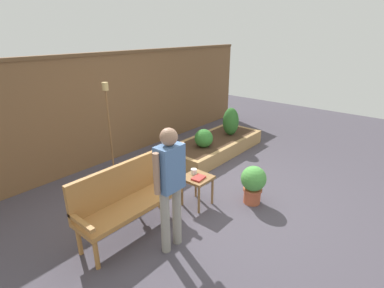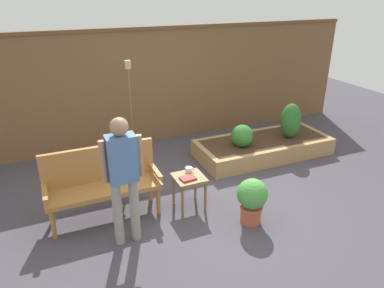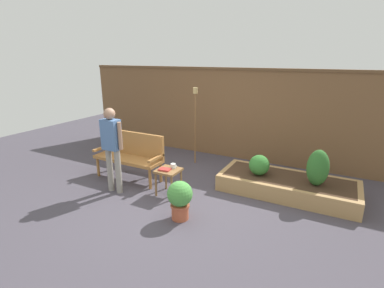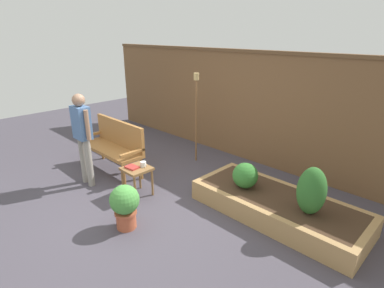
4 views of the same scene
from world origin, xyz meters
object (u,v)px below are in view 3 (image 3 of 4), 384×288
at_px(book_on_table, 165,169).
at_px(cup_on_table, 173,166).
at_px(shrub_near_bench, 259,165).
at_px(shrub_far_corner, 318,168).
at_px(side_table, 168,174).
at_px(person_by_bench, 112,143).
at_px(potted_boxwood, 180,198).
at_px(tiki_torch, 195,113).
at_px(garden_bench, 131,152).

bearing_deg(book_on_table, cup_on_table, 56.45).
distance_m(book_on_table, shrub_near_bench, 1.73).
bearing_deg(shrub_far_corner, cup_on_table, -159.91).
bearing_deg(side_table, cup_on_table, 68.47).
relative_size(cup_on_table, person_by_bench, 0.08).
height_order(side_table, shrub_far_corner, shrub_far_corner).
relative_size(cup_on_table, book_on_table, 0.63).
relative_size(cup_on_table, potted_boxwood, 0.21).
bearing_deg(shrub_near_bench, cup_on_table, -147.51).
distance_m(book_on_table, tiki_torch, 1.88).
xyz_separation_m(garden_bench, shrub_near_bench, (2.46, 0.65, -0.06)).
bearing_deg(person_by_bench, cup_on_table, 25.18).
relative_size(garden_bench, book_on_table, 7.16).
distance_m(garden_bench, person_by_bench, 0.78).
height_order(book_on_table, person_by_bench, person_by_bench).
relative_size(cup_on_table, shrub_far_corner, 0.20).
bearing_deg(shrub_far_corner, side_table, -158.04).
height_order(garden_bench, shrub_far_corner, garden_bench).
distance_m(side_table, person_by_bench, 1.14).
bearing_deg(side_table, tiki_torch, 101.03).
bearing_deg(shrub_near_bench, side_table, -145.28).
distance_m(potted_boxwood, shrub_far_corner, 2.38).
bearing_deg(person_by_bench, potted_boxwood, -9.71).
relative_size(book_on_table, person_by_bench, 0.13).
bearing_deg(potted_boxwood, shrub_far_corner, 41.76).
height_order(book_on_table, potted_boxwood, potted_boxwood).
bearing_deg(potted_boxwood, shrub_near_bench, 63.76).
bearing_deg(garden_bench, person_by_bench, -77.34).
xyz_separation_m(cup_on_table, shrub_far_corner, (2.32, 0.85, 0.09)).
xyz_separation_m(garden_bench, tiki_torch, (0.77, 1.37, 0.65)).
relative_size(shrub_near_bench, person_by_bench, 0.24).
bearing_deg(garden_bench, book_on_table, -18.91).
xyz_separation_m(book_on_table, potted_boxwood, (0.64, -0.57, -0.14)).
height_order(potted_boxwood, shrub_far_corner, shrub_far_corner).
relative_size(shrub_near_bench, shrub_far_corner, 0.60).
distance_m(cup_on_table, person_by_bench, 1.16).
bearing_deg(cup_on_table, shrub_near_bench, 32.49).
bearing_deg(potted_boxwood, garden_bench, 151.22).
distance_m(side_table, shrub_near_bench, 1.67).
bearing_deg(shrub_far_corner, tiki_torch, 165.00).
bearing_deg(tiki_torch, shrub_far_corner, -15.00).
bearing_deg(person_by_bench, tiki_torch, 73.10).
relative_size(potted_boxwood, shrub_far_corner, 0.98).
xyz_separation_m(side_table, cup_on_table, (0.04, 0.10, 0.12)).
bearing_deg(shrub_far_corner, potted_boxwood, -138.24).
distance_m(shrub_near_bench, shrub_far_corner, 1.00).
relative_size(cup_on_table, tiki_torch, 0.07).
distance_m(side_table, potted_boxwood, 0.86).
relative_size(shrub_far_corner, person_by_bench, 0.40).
distance_m(garden_bench, shrub_near_bench, 2.55).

